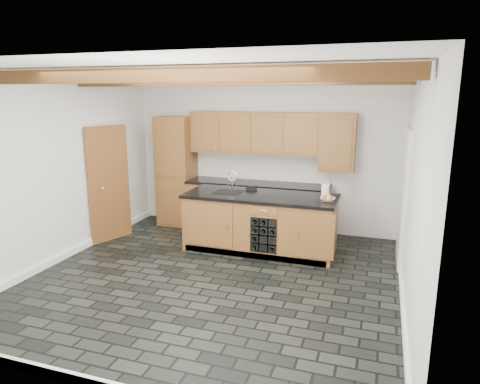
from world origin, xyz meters
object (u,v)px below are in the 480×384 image
at_px(island, 260,223).
at_px(kitchen_scale, 251,189).
at_px(fruit_bowl, 328,199).
at_px(paper_towel, 325,192).

distance_m(island, kitchen_scale, 0.62).
xyz_separation_m(fruit_bowl, paper_towel, (-0.06, 0.15, 0.09)).
bearing_deg(fruit_bowl, paper_towel, 111.07).
xyz_separation_m(kitchen_scale, fruit_bowl, (1.32, -0.36, 0.00)).
relative_size(island, paper_towel, 10.88).
bearing_deg(island, kitchen_scale, 130.97).
distance_m(kitchen_scale, fruit_bowl, 1.37).
bearing_deg(paper_towel, fruit_bowl, -68.93).
bearing_deg(island, paper_towel, 3.98).
xyz_separation_m(island, fruit_bowl, (1.07, -0.08, 0.49)).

